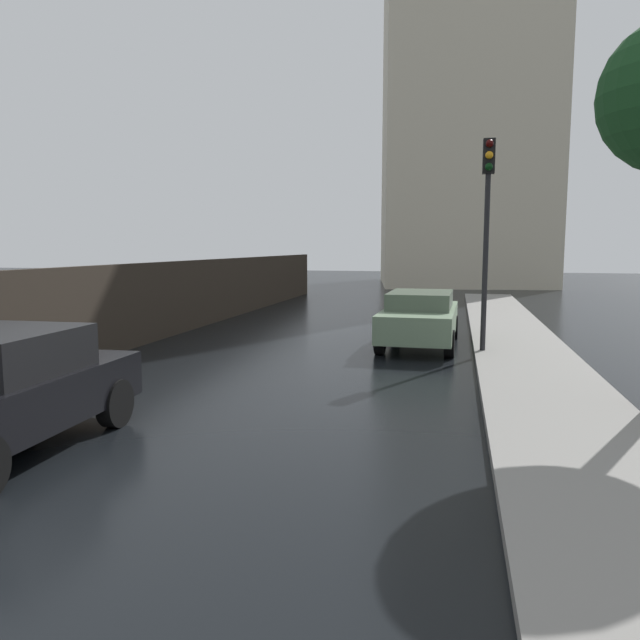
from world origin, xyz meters
name	(u,v)px	position (x,y,z in m)	size (l,w,h in m)	color
car_green_near_kerb	(420,317)	(2.69, 14.19, 0.74)	(1.90, 4.41, 1.38)	slate
traffic_light	(487,207)	(4.18, 13.02, 3.39)	(0.26, 0.39, 4.72)	black
distant_tower	(464,85)	(3.69, 40.40, 12.86)	(11.68, 12.53, 25.72)	beige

